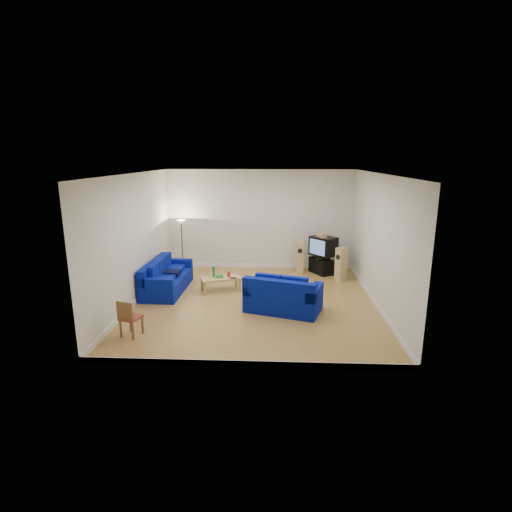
{
  "coord_description": "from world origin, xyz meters",
  "views": [
    {
      "loc": [
        0.47,
        -9.56,
        3.6
      ],
      "look_at": [
        0.0,
        0.4,
        1.1
      ],
      "focal_mm": 28.0,
      "sensor_mm": 36.0,
      "label": 1
    }
  ],
  "objects_px": {
    "sofa_three_seat": "(165,280)",
    "television": "(323,246)",
    "coffee_table": "(221,279)",
    "sofa_loveseat": "(283,298)",
    "tv_stand": "(321,266)"
  },
  "relations": [
    {
      "from": "tv_stand",
      "to": "sofa_loveseat",
      "type": "bearing_deg",
      "value": -50.92
    },
    {
      "from": "sofa_three_seat",
      "to": "tv_stand",
      "type": "xyz_separation_m",
      "value": [
        4.46,
        1.88,
        -0.07
      ]
    },
    {
      "from": "sofa_loveseat",
      "to": "television",
      "type": "relative_size",
      "value": 2.09
    },
    {
      "from": "coffee_table",
      "to": "television",
      "type": "height_order",
      "value": "television"
    },
    {
      "from": "sofa_three_seat",
      "to": "television",
      "type": "bearing_deg",
      "value": 114.47
    },
    {
      "from": "coffee_table",
      "to": "television",
      "type": "relative_size",
      "value": 1.28
    },
    {
      "from": "sofa_three_seat",
      "to": "coffee_table",
      "type": "bearing_deg",
      "value": 93.21
    },
    {
      "from": "sofa_three_seat",
      "to": "tv_stand",
      "type": "height_order",
      "value": "sofa_three_seat"
    },
    {
      "from": "television",
      "to": "sofa_loveseat",
      "type": "bearing_deg",
      "value": -64.07
    },
    {
      "from": "tv_stand",
      "to": "coffee_table",
      "type": "bearing_deg",
      "value": -87.52
    },
    {
      "from": "sofa_loveseat",
      "to": "tv_stand",
      "type": "relative_size",
      "value": 2.48
    },
    {
      "from": "sofa_three_seat",
      "to": "coffee_table",
      "type": "height_order",
      "value": "sofa_three_seat"
    },
    {
      "from": "coffee_table",
      "to": "television",
      "type": "xyz_separation_m",
      "value": [
        2.98,
        1.86,
        0.54
      ]
    },
    {
      "from": "sofa_three_seat",
      "to": "sofa_loveseat",
      "type": "relative_size",
      "value": 1.12
    },
    {
      "from": "sofa_three_seat",
      "to": "sofa_loveseat",
      "type": "bearing_deg",
      "value": 68.28
    }
  ]
}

